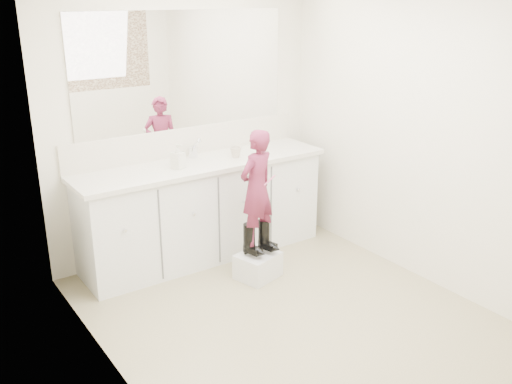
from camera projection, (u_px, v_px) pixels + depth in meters
floor at (285, 313)px, 4.29m from camera, size 3.00×3.00×0.00m
wall_back at (185, 121)px, 5.06m from camera, size 2.60×0.00×2.60m
wall_front at (479, 231)px, 2.72m from camera, size 2.60×0.00×2.60m
wall_left at (104, 196)px, 3.20m from camera, size 0.00×3.00×3.00m
wall_right at (416, 134)px, 4.58m from camera, size 0.00×3.00×3.00m
vanity_cabinet at (203, 211)px, 5.10m from camera, size 2.20×0.55×0.85m
countertop at (202, 164)px, 4.94m from camera, size 2.28×0.58×0.04m
backsplash at (187, 141)px, 5.11m from camera, size 2.28×0.03×0.25m
mirror at (184, 71)px, 4.90m from camera, size 2.00×0.02×1.00m
dot_panel at (491, 139)px, 2.58m from camera, size 2.00×0.01×1.20m
faucet at (193, 152)px, 5.04m from camera, size 0.08×0.08×0.10m
cup at (236, 152)px, 5.05m from camera, size 0.12×0.12×0.09m
soap_bottle at (178, 156)px, 4.72m from camera, size 0.12×0.12×0.21m
step_stool at (258, 265)px, 4.79m from camera, size 0.40×0.36×0.21m
boot_left at (249, 240)px, 4.68m from camera, size 0.15×0.21×0.28m
boot_right at (264, 236)px, 4.76m from camera, size 0.15×0.21×0.28m
toddler at (257, 188)px, 4.58m from camera, size 0.40×0.31×0.96m
toothbrush at (270, 180)px, 4.53m from camera, size 0.13×0.05×0.06m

